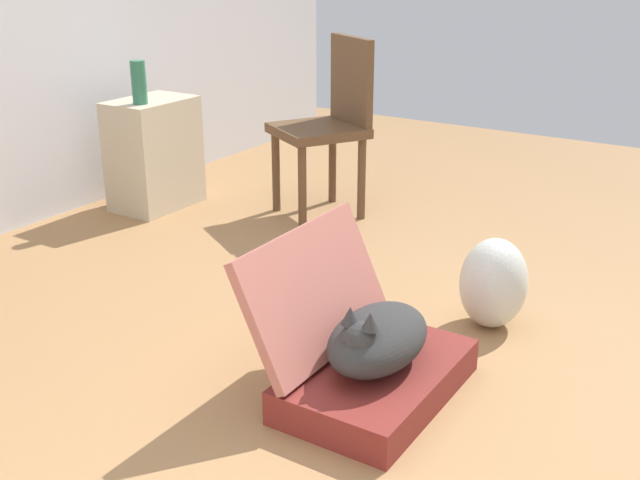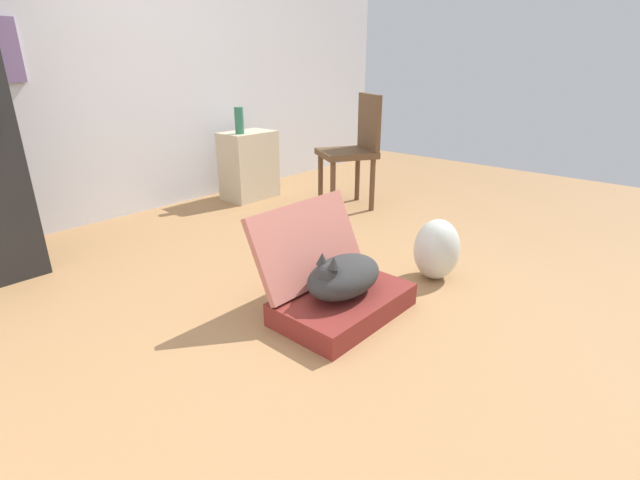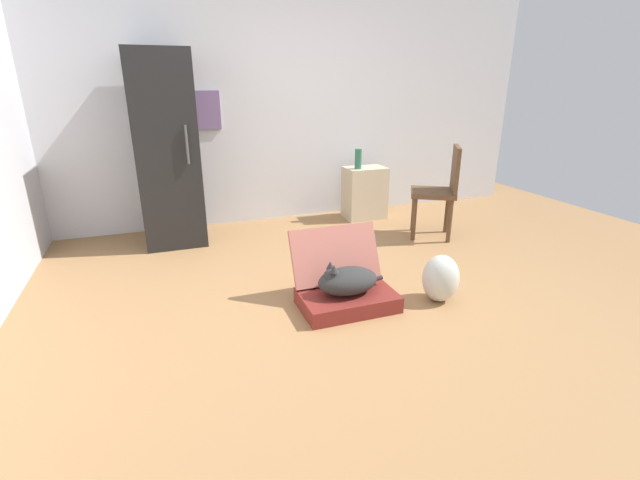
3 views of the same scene
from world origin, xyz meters
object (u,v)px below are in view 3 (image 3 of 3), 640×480
Objects in this scene: suitcase_base at (347,300)px; vase_tall at (358,159)px; side_table at (365,193)px; refrigerator at (167,151)px; chair at (441,188)px; plastic_bag_white at (441,278)px; cat at (346,280)px.

suitcase_base is 2.29m from vase_tall.
suitcase_base is 2.30m from side_table.
refrigerator reaches higher than chair.
side_table is 1.01m from chair.
side_table reaches higher than suitcase_base.
suitcase_base is 2.39m from refrigerator.
chair reaches higher than side_table.
chair is (0.82, 1.25, 0.34)m from plastic_bag_white.
vase_tall reaches higher than plastic_bag_white.
cat is 1.91m from chair.
plastic_bag_white is at bearing -97.62° from vase_tall.
side_table is at bearing -123.95° from chair.
vase_tall is (0.28, 2.09, 0.54)m from plastic_bag_white.
plastic_bag_white is 1.54m from chair.
cat is 1.45× the size of plastic_bag_white.
chair is at bearing 36.50° from suitcase_base.
vase_tall reaches higher than side_table.
chair is at bearing -64.49° from side_table.
plastic_bag_white is (0.69, -0.13, 0.12)m from suitcase_base.
side_table is at bearing 61.57° from suitcase_base.
vase_tall is at bearing -158.16° from side_table.
cat is at bearing -118.65° from side_table.
plastic_bag_white is at bearing -100.53° from side_table.
cat is 0.55× the size of chair.
chair reaches higher than plastic_bag_white.
vase_tall is at bearing 0.08° from refrigerator.
chair is at bearing -57.22° from vase_tall.
refrigerator is (-1.77, 2.09, 0.74)m from plastic_bag_white.
plastic_bag_white is at bearing -2.79° from chair.
suitcase_base is 0.16m from cat.
cat is at bearing 178.12° from suitcase_base.
cat is 0.28× the size of refrigerator.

